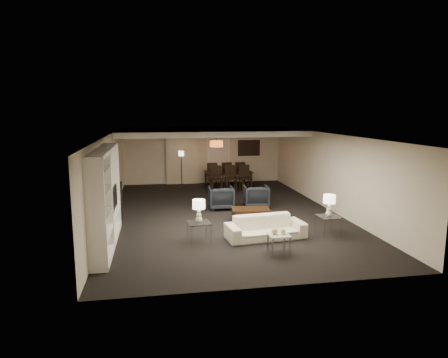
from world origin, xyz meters
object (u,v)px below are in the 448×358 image
object	(u,v)px
table_lamp_left	(199,211)
vase_blue	(99,211)
table_lamp_right	(329,206)
television	(110,198)
armchair_left	(221,198)
chair_nm	(231,178)
chair_fm	(226,173)
side_table_right	(328,226)
marble_table	(279,244)
vase_amber	(102,183)
armchair_right	(256,196)
pendant_light	(216,144)
chair_fl	(212,174)
dining_table	(228,179)
chair_nr	(246,178)
floor_lamp	(182,169)
floor_speaker	(120,200)
side_table_left	(199,232)
coffee_table	(251,215)
sofa	(265,227)
chair_fr	(239,173)
chair_nl	(217,179)

from	to	relation	value
table_lamp_left	vase_blue	distance (m)	2.46
table_lamp_right	television	distance (m)	5.64
armchair_left	chair_nm	world-z (taller)	chair_nm
armchair_left	chair_fm	world-z (taller)	chair_fm
side_table_right	television	size ratio (longest dim) A/B	0.56
marble_table	vase_amber	bearing A→B (deg)	169.90
armchair_right	vase_amber	size ratio (longest dim) A/B	5.21
pendant_light	chair_fl	distance (m)	1.95
vase_amber	pendant_light	bearing A→B (deg)	61.46
dining_table	television	bearing A→B (deg)	-129.69
vase_amber	chair_nr	world-z (taller)	vase_amber
table_lamp_right	floor_lamp	distance (m)	8.17
floor_speaker	chair_fl	size ratio (longest dim) A/B	1.13
pendant_light	chair_fl	xyz separation A→B (m)	(0.02, 1.34, -1.41)
armchair_left	side_table_left	world-z (taller)	armchair_left
side_table_left	armchair_right	bearing A→B (deg)	55.12
coffee_table	side_table_right	distance (m)	2.34
marble_table	chair_fm	size ratio (longest dim) A/B	0.45
floor_speaker	chair_nr	world-z (taller)	floor_speaker
sofa	table_lamp_left	distance (m)	1.77
coffee_table	side_table_right	bearing A→B (deg)	-43.26
marble_table	chair_fr	world-z (taller)	chair_fr
side_table_right	television	bearing A→B (deg)	171.83
side_table_left	chair_fm	xyz separation A→B (m)	(2.02, 7.57, 0.25)
coffee_table	chair_nr	distance (m)	4.77
marble_table	pendant_light	bearing A→B (deg)	92.33
armchair_right	chair_fm	xyz separation A→B (m)	(-0.28, 4.27, 0.14)
side_table_right	chair_fm	world-z (taller)	chair_fm
table_lamp_right	marble_table	world-z (taller)	table_lamp_right
pendant_light	floor_speaker	world-z (taller)	pendant_light
chair_fm	floor_lamp	distance (m)	1.96
vase_blue	dining_table	world-z (taller)	vase_blue
armchair_right	vase_blue	distance (m)	6.30
chair_nl	floor_lamp	size ratio (longest dim) A/B	0.66
vase_amber	chair_fr	xyz separation A→B (m)	(4.83, 7.98, -1.13)
side_table_left	chair_nl	xyz separation A→B (m)	(1.42, 6.27, 0.25)
television	chair_fm	world-z (taller)	television
armchair_left	armchair_right	xyz separation A→B (m)	(1.20, 0.00, 0.00)
floor_speaker	side_table_left	bearing A→B (deg)	-33.52
table_lamp_left	chair_fm	distance (m)	7.84
vase_amber	chair_fm	distance (m)	9.10
chair_fm	pendant_light	bearing A→B (deg)	61.91
chair_nm	floor_lamp	size ratio (longest dim) A/B	0.66
armchair_left	television	xyz separation A→B (m)	(-3.28, -2.50, 0.66)
table_lamp_right	television	bearing A→B (deg)	171.83
coffee_table	chair_fr	xyz separation A→B (m)	(0.92, 5.97, 0.31)
chair_fm	dining_table	bearing A→B (deg)	86.54
vase_amber	chair_nm	world-z (taller)	vase_amber
coffee_table	chair_nr	world-z (taller)	chair_nr
armchair_right	side_table_left	bearing A→B (deg)	60.69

